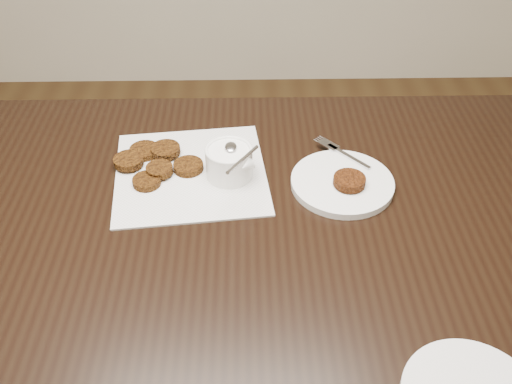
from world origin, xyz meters
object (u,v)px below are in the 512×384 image
(napkin, at_px, (191,173))
(sauce_ramekin, at_px, (229,149))
(table, at_px, (241,346))
(plate_with_patty, at_px, (343,180))

(napkin, xyz_separation_m, sauce_ramekin, (0.08, -0.01, 0.06))
(table, bearing_deg, plate_with_patty, 26.74)
(sauce_ramekin, distance_m, plate_with_patty, 0.22)
(napkin, bearing_deg, sauce_ramekin, -7.88)
(napkin, height_order, sauce_ramekin, sauce_ramekin)
(napkin, relative_size, plate_with_patty, 1.49)
(table, relative_size, sauce_ramekin, 10.68)
(table, relative_size, plate_with_patty, 6.84)
(table, height_order, napkin, napkin)
(sauce_ramekin, bearing_deg, table, -83.01)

